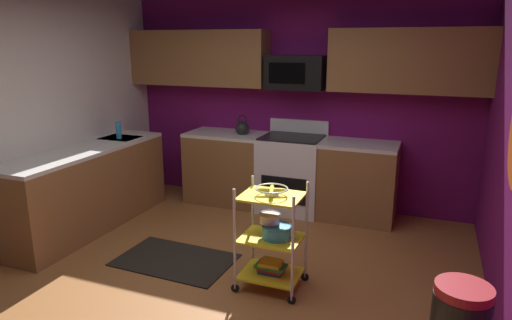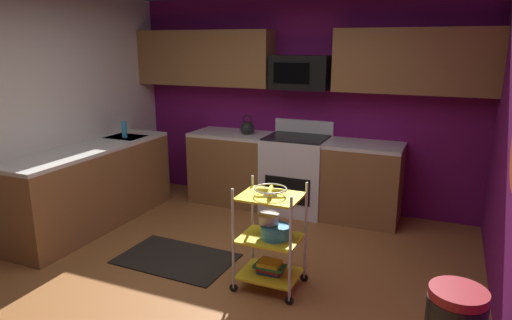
# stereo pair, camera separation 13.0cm
# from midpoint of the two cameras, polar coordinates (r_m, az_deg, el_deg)

# --- Properties ---
(floor) EXTENTS (4.40, 4.80, 0.04)m
(floor) POSITION_cam_midpoint_polar(r_m,az_deg,el_deg) (4.07, -6.63, -16.02)
(floor) COLOR #995B2D
(floor) RESTS_ON ground
(wall_back) EXTENTS (4.52, 0.06, 2.60)m
(wall_back) POSITION_cam_midpoint_polar(r_m,az_deg,el_deg) (5.81, 4.34, 7.12)
(wall_back) COLOR #6B1156
(wall_back) RESTS_ON ground
(counter_run) EXTENTS (3.52, 2.75, 0.92)m
(counter_run) POSITION_cam_midpoint_polar(r_m,az_deg,el_deg) (5.46, -7.49, -2.43)
(counter_run) COLOR brown
(counter_run) RESTS_ON ground
(oven_range) EXTENTS (0.76, 0.65, 1.10)m
(oven_range) POSITION_cam_midpoint_polar(r_m,az_deg,el_deg) (5.65, 3.86, -1.60)
(oven_range) COLOR white
(oven_range) RESTS_ON ground
(upper_cabinets) EXTENTS (4.40, 0.33, 0.70)m
(upper_cabinets) POSITION_cam_midpoint_polar(r_m,az_deg,el_deg) (5.58, 3.69, 12.50)
(upper_cabinets) COLOR brown
(microwave) EXTENTS (0.70, 0.39, 0.40)m
(microwave) POSITION_cam_midpoint_polar(r_m,az_deg,el_deg) (5.54, 4.40, 10.92)
(microwave) COLOR black
(rolling_cart) EXTENTS (0.57, 0.42, 0.91)m
(rolling_cart) POSITION_cam_midpoint_polar(r_m,az_deg,el_deg) (3.87, 0.96, -9.74)
(rolling_cart) COLOR silver
(rolling_cart) RESTS_ON ground
(fruit_bowl) EXTENTS (0.27, 0.27, 0.07)m
(fruit_bowl) POSITION_cam_midpoint_polar(r_m,az_deg,el_deg) (3.72, 0.98, -3.79)
(fruit_bowl) COLOR silver
(fruit_bowl) RESTS_ON rolling_cart
(mixing_bowl_large) EXTENTS (0.25, 0.25, 0.11)m
(mixing_bowl_large) POSITION_cam_midpoint_polar(r_m,az_deg,el_deg) (3.83, 1.61, -8.94)
(mixing_bowl_large) COLOR #338CBF
(mixing_bowl_large) RESTS_ON rolling_cart
(mixing_bowl_small) EXTENTS (0.18, 0.18, 0.08)m
(mixing_bowl_small) POSITION_cam_midpoint_polar(r_m,az_deg,el_deg) (3.84, 0.76, -7.28)
(mixing_bowl_small) COLOR silver
(mixing_bowl_small) RESTS_ON rolling_cart
(book_stack) EXTENTS (0.26, 0.16, 0.11)m
(book_stack) POSITION_cam_midpoint_polar(r_m,az_deg,el_deg) (3.99, 0.94, -13.26)
(book_stack) COLOR #1E4C8C
(book_stack) RESTS_ON rolling_cart
(kettle) EXTENTS (0.21, 0.18, 0.26)m
(kettle) POSITION_cam_midpoint_polar(r_m,az_deg,el_deg) (5.76, -2.36, 4.02)
(kettle) COLOR black
(kettle) RESTS_ON counter_run
(dish_soap_bottle) EXTENTS (0.06, 0.06, 0.20)m
(dish_soap_bottle) POSITION_cam_midpoint_polar(r_m,az_deg,el_deg) (5.74, -17.50, 3.56)
(dish_soap_bottle) COLOR #2D8CBF
(dish_soap_bottle) RESTS_ON counter_run
(floor_rug) EXTENTS (1.12, 0.73, 0.01)m
(floor_rug) POSITION_cam_midpoint_polar(r_m,az_deg,el_deg) (4.57, -10.93, -12.22)
(floor_rug) COLOR black
(floor_rug) RESTS_ON ground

